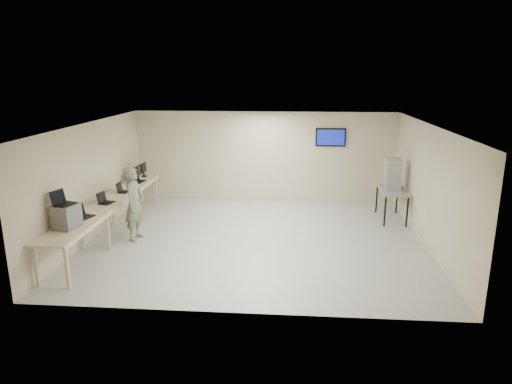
# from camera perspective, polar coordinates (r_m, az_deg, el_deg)

# --- Properties ---
(room) EXTENTS (8.01, 7.01, 2.81)m
(room) POSITION_cam_1_polar(r_m,az_deg,el_deg) (10.80, 0.11, 1.14)
(room) COLOR silver
(room) RESTS_ON ground
(workbench) EXTENTS (0.76, 6.00, 0.90)m
(workbench) POSITION_cam_1_polar(r_m,az_deg,el_deg) (11.74, -17.83, -1.42)
(workbench) COLOR beige
(workbench) RESTS_ON ground
(equipment_box) EXTENTS (0.50, 0.55, 0.49)m
(equipment_box) POSITION_cam_1_polar(r_m,az_deg,el_deg) (9.93, -22.62, -2.84)
(equipment_box) COLOR #5A5E61
(equipment_box) RESTS_ON workbench
(laptop_on_box) EXTENTS (0.42, 0.45, 0.30)m
(laptop_on_box) POSITION_cam_1_polar(r_m,az_deg,el_deg) (9.87, -23.11, -1.04)
(laptop_on_box) COLOR black
(laptop_on_box) RESTS_ON equipment_box
(laptop_0) EXTENTS (0.41, 0.44, 0.29)m
(laptop_0) POSITION_cam_1_polar(r_m,az_deg,el_deg) (10.57, -20.93, -2.60)
(laptop_0) COLOR black
(laptop_0) RESTS_ON workbench
(laptop_1) EXTENTS (0.35, 0.40, 0.27)m
(laptop_1) POSITION_cam_1_polar(r_m,az_deg,el_deg) (11.53, -18.41, -1.00)
(laptop_1) COLOR black
(laptop_1) RESTS_ON workbench
(laptop_2) EXTENTS (0.28, 0.34, 0.26)m
(laptop_2) POSITION_cam_1_polar(r_m,az_deg,el_deg) (12.47, -16.43, 0.29)
(laptop_2) COLOR black
(laptop_2) RESTS_ON workbench
(laptop_3) EXTENTS (0.38, 0.44, 0.31)m
(laptop_3) POSITION_cam_1_polar(r_m,az_deg,el_deg) (13.51, -14.74, 1.55)
(laptop_3) COLOR black
(laptop_3) RESTS_ON workbench
(monitor_near) EXTENTS (0.19, 0.43, 0.43)m
(monitor_near) POSITION_cam_1_polar(r_m,az_deg,el_deg) (13.66, -14.55, 2.48)
(monitor_near) COLOR black
(monitor_near) RESTS_ON workbench
(monitor_far) EXTENTS (0.18, 0.41, 0.41)m
(monitor_far) POSITION_cam_1_polar(r_m,az_deg,el_deg) (14.14, -13.87, 2.89)
(monitor_far) COLOR black
(monitor_far) RESTS_ON workbench
(soldier) EXTENTS (0.49, 0.69, 1.80)m
(soldier) POSITION_cam_1_polar(r_m,az_deg,el_deg) (11.32, -14.95, -1.41)
(soldier) COLOR #535741
(soldier) RESTS_ON ground
(side_table) EXTENTS (0.67, 1.44, 0.86)m
(side_table) POSITION_cam_1_polar(r_m,az_deg,el_deg) (12.98, 16.67, 0.04)
(side_table) COLOR gray
(side_table) RESTS_ON ground
(storage_bins) EXTENTS (0.40, 0.44, 0.84)m
(storage_bins) POSITION_cam_1_polar(r_m,az_deg,el_deg) (12.87, 16.74, 2.17)
(storage_bins) COLOR #AAABAC
(storage_bins) RESTS_ON side_table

